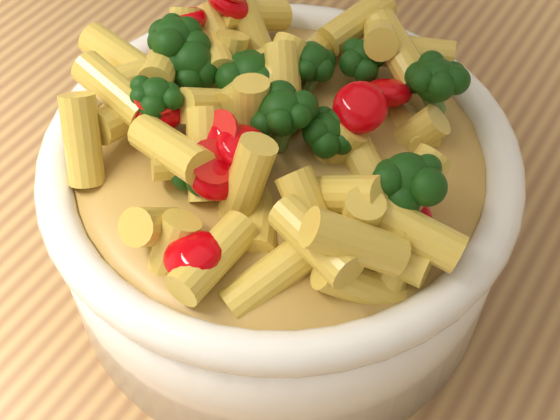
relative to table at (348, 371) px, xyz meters
The scene contains 3 objects.
table is the anchor object (origin of this frame).
serving_bowl 0.16m from the table, 167.59° to the right, with size 0.25×0.25×0.11m.
pasta_salad 0.23m from the table, 167.59° to the right, with size 0.20×0.20×0.04m.
Camera 1 is at (0.10, -0.24, 1.29)m, focal length 50.00 mm.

